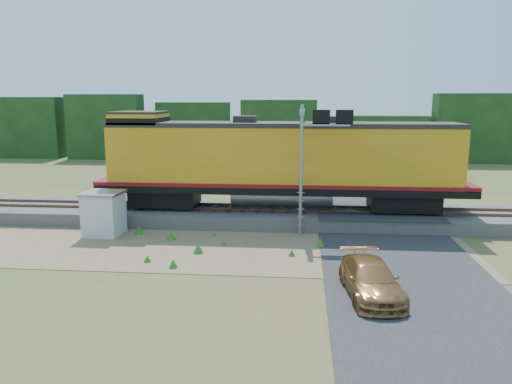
# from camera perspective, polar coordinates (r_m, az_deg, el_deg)

# --- Properties ---
(ground) EXTENTS (140.00, 140.00, 0.00)m
(ground) POSITION_cam_1_polar(r_m,az_deg,el_deg) (24.52, -0.87, -6.81)
(ground) COLOR #475123
(ground) RESTS_ON ground
(ballast) EXTENTS (70.00, 5.00, 0.80)m
(ballast) POSITION_cam_1_polar(r_m,az_deg,el_deg) (30.18, 0.35, -2.69)
(ballast) COLOR slate
(ballast) RESTS_ON ground
(rails) EXTENTS (70.00, 1.54, 0.16)m
(rails) POSITION_cam_1_polar(r_m,az_deg,el_deg) (30.07, 0.35, -1.80)
(rails) COLOR brown
(rails) RESTS_ON ballast
(dirt_shoulder) EXTENTS (26.00, 8.00, 0.03)m
(dirt_shoulder) POSITION_cam_1_polar(r_m,az_deg,el_deg) (25.27, -5.29, -6.28)
(dirt_shoulder) COLOR #8C7754
(dirt_shoulder) RESTS_ON ground
(road) EXTENTS (7.00, 66.00, 0.86)m
(road) POSITION_cam_1_polar(r_m,az_deg,el_deg) (25.47, 15.27, -6.32)
(road) COLOR #38383A
(road) RESTS_ON ground
(tree_line_north) EXTENTS (130.00, 3.00, 6.50)m
(tree_line_north) POSITION_cam_1_polar(r_m,az_deg,el_deg) (61.46, 2.95, 6.60)
(tree_line_north) COLOR #173714
(tree_line_north) RESTS_ON ground
(weed_clumps) EXTENTS (15.00, 6.20, 0.56)m
(weed_clumps) POSITION_cam_1_polar(r_m,az_deg,el_deg) (25.22, -8.83, -6.44)
(weed_clumps) COLOR #367421
(weed_clumps) RESTS_ON ground
(locomotive) EXTENTS (21.87, 3.34, 5.64)m
(locomotive) POSITION_cam_1_polar(r_m,az_deg,el_deg) (29.52, 2.38, 3.60)
(locomotive) COLOR black
(locomotive) RESTS_ON rails
(shed) EXTENTS (2.11, 2.11, 2.40)m
(shed) POSITION_cam_1_polar(r_m,az_deg,el_deg) (28.35, -17.00, -2.34)
(shed) COLOR silver
(shed) RESTS_ON ground
(signal_gantry) EXTENTS (2.78, 6.20, 7.01)m
(signal_gantry) POSITION_cam_1_polar(r_m,az_deg,el_deg) (28.68, 5.97, 6.39)
(signal_gantry) COLOR gray
(signal_gantry) RESTS_ON ground
(car) EXTENTS (2.33, 4.72, 1.32)m
(car) POSITION_cam_1_polar(r_m,az_deg,el_deg) (19.49, 13.00, -9.72)
(car) COLOR #A16D3B
(car) RESTS_ON ground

